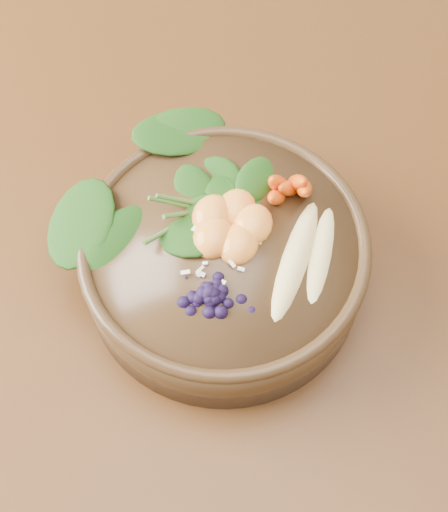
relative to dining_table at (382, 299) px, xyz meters
The scene contains 9 objects.
ground 0.66m from the dining_table, ahead, with size 4.00×4.00×0.00m, color #381E0F.
dining_table is the anchor object (origin of this frame).
stoneware_bowl 0.23m from the dining_table, 151.89° to the right, with size 0.28×0.28×0.07m, color #3F2B17.
kale_heap 0.29m from the dining_table, behind, with size 0.18×0.16×0.04m, color #1C4911, non-canonical shape.
carrot_cluster 0.24m from the dining_table, behind, with size 0.06×0.06×0.08m, color #DC4E10, non-canonical shape.
banana_halves 0.21m from the dining_table, 138.87° to the right, with size 0.06×0.16×0.03m.
mandarin_cluster 0.25m from the dining_table, 156.82° to the right, with size 0.08×0.09×0.03m, color orange, non-canonical shape.
blueberry_pile 0.28m from the dining_table, 136.92° to the right, with size 0.13×0.10×0.04m, color black, non-canonical shape.
coconut_flakes 0.26m from the dining_table, 146.35° to the right, with size 0.09×0.07×0.01m, color white, non-canonical shape.
Camera 1 is at (-0.04, -0.40, 1.40)m, focal length 50.00 mm.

